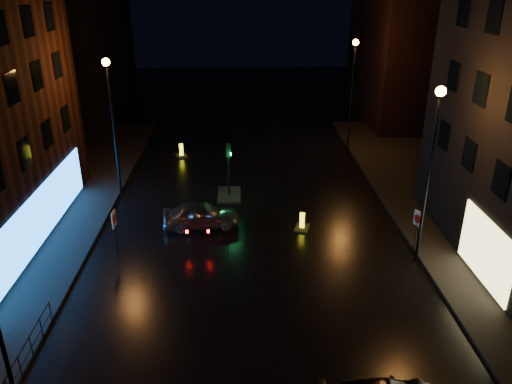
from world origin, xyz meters
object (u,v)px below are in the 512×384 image
road_sign_left (114,223)px  road_sign_right (417,223)px  silver_hatchback (201,215)px  bollard_near (302,225)px  bollard_far (181,154)px  traffic_signal (229,188)px

road_sign_left → road_sign_right: bearing=1.2°
silver_hatchback → bollard_near: 5.46m
silver_hatchback → road_sign_left: road_sign_left is taller
bollard_near → bollard_far: (-7.65, 11.91, 0.01)m
road_sign_left → road_sign_right: size_ratio=1.05×
bollard_far → silver_hatchback: bearing=-97.9°
silver_hatchback → road_sign_right: road_sign_right is taller
traffic_signal → silver_hatchback: size_ratio=0.85×
traffic_signal → road_sign_left: 8.89m
traffic_signal → bollard_far: (-3.68, 7.41, -0.29)m
bollard_far → road_sign_left: size_ratio=0.54×
road_sign_left → traffic_signal: bearing=55.3°
traffic_signal → road_sign_left: size_ratio=1.43×
traffic_signal → silver_hatchback: (-1.45, -4.03, 0.19)m
bollard_near → traffic_signal: bearing=147.9°
silver_hatchback → bollard_near: silver_hatchback is taller
road_sign_right → road_sign_left: bearing=-21.3°
silver_hatchback → bollard_far: bearing=5.3°
silver_hatchback → traffic_signal: bearing=-25.5°
silver_hatchback → bollard_near: bearing=-100.6°
bollard_far → road_sign_left: (-1.62, -14.42, 1.59)m
bollard_near → bollard_far: size_ratio=0.94×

